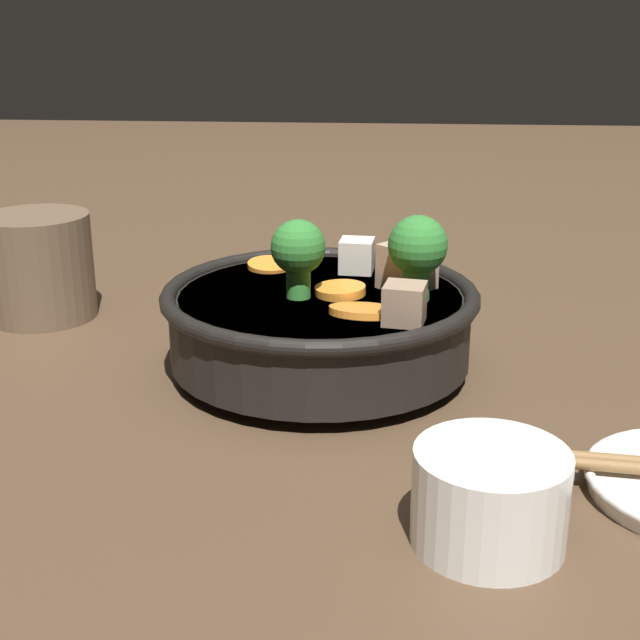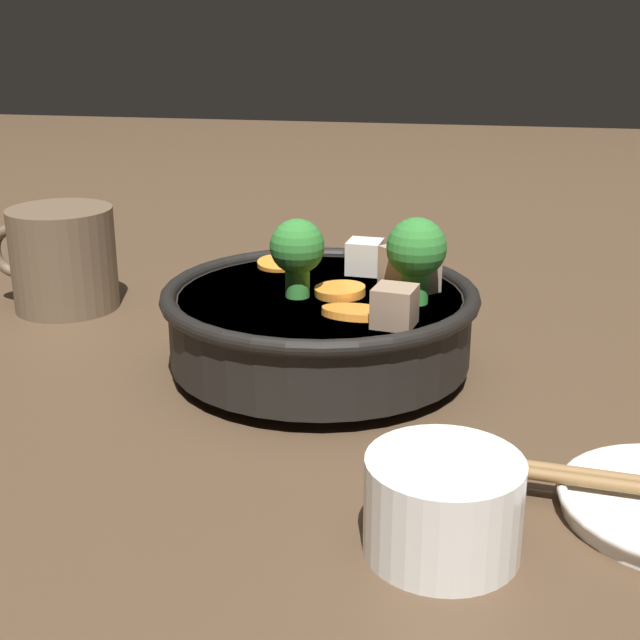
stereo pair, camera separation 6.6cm
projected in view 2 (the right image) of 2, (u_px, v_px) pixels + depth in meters
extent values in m
plane|color=#4C3826|center=(320.00, 370.00, 0.67)|extent=(3.00, 3.00, 0.00)
cylinder|color=black|center=(320.00, 364.00, 0.67)|extent=(0.12, 0.12, 0.01)
cylinder|color=black|center=(320.00, 326.00, 0.66)|extent=(0.22, 0.22, 0.05)
torus|color=black|center=(320.00, 294.00, 0.65)|extent=(0.23, 0.23, 0.01)
cylinder|color=brown|center=(320.00, 312.00, 0.66)|extent=(0.21, 0.21, 0.03)
cylinder|color=orange|center=(340.00, 290.00, 0.65)|extent=(0.04, 0.04, 0.01)
cylinder|color=orange|center=(280.00, 264.00, 0.72)|extent=(0.05, 0.05, 0.01)
cylinder|color=orange|center=(357.00, 312.00, 0.60)|extent=(0.06, 0.06, 0.01)
cylinder|color=green|center=(415.00, 285.00, 0.63)|extent=(0.02, 0.02, 0.03)
sphere|color=#2D752D|center=(416.00, 248.00, 0.62)|extent=(0.04, 0.04, 0.04)
cylinder|color=green|center=(297.00, 281.00, 0.64)|extent=(0.02, 0.02, 0.02)
sphere|color=#2D752D|center=(297.00, 246.00, 0.63)|extent=(0.04, 0.04, 0.04)
cube|color=silver|center=(365.00, 257.00, 0.70)|extent=(0.03, 0.03, 0.03)
cube|color=tan|center=(410.00, 269.00, 0.65)|extent=(0.05, 0.05, 0.03)
cube|color=#9E7F66|center=(395.00, 306.00, 0.58)|extent=(0.03, 0.03, 0.03)
cylinder|color=white|center=(443.00, 506.00, 0.44)|extent=(0.08, 0.08, 0.05)
cylinder|color=brown|center=(444.00, 479.00, 0.44)|extent=(0.07, 0.07, 0.00)
cylinder|color=brown|center=(64.00, 259.00, 0.80)|extent=(0.09, 0.09, 0.09)
torus|color=brown|center=(15.00, 251.00, 0.80)|extent=(0.05, 0.01, 0.05)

